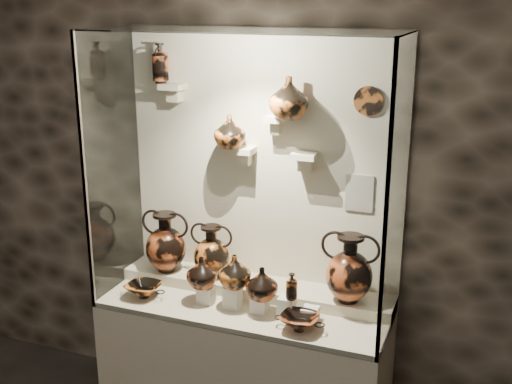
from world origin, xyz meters
TOP-DOWN VIEW (x-y plane):
  - wall_back at (0.00, 2.50)m, footprint 5.00×0.02m
  - plinth at (0.00, 2.18)m, footprint 1.70×0.60m
  - front_tier at (0.00, 2.18)m, footprint 1.68×0.58m
  - rear_tier at (0.00, 2.35)m, footprint 1.70×0.25m
  - back_panel at (0.00, 2.50)m, footprint 1.70×0.03m
  - glass_front at (0.00, 1.88)m, footprint 1.70×0.01m
  - glass_left at (-0.85, 2.18)m, footprint 0.01×0.60m
  - glass_right at (0.85, 2.18)m, footprint 0.01×0.60m
  - glass_top at (0.00, 2.18)m, footprint 1.70×0.60m
  - frame_post_left at (-0.84, 1.89)m, footprint 0.02×0.02m
  - frame_post_right at (0.84, 1.89)m, footprint 0.02×0.02m
  - pedestal_a at (-0.22, 2.13)m, footprint 0.09×0.09m
  - pedestal_b at (-0.05, 2.13)m, footprint 0.09×0.09m
  - pedestal_c at (0.12, 2.13)m, footprint 0.09×0.09m
  - pedestal_d at (0.28, 2.13)m, footprint 0.09×0.09m
  - pedestal_e at (0.42, 2.13)m, footprint 0.09×0.09m
  - bracket_ul at (-0.55, 2.42)m, footprint 0.14×0.12m
  - bracket_ca at (-0.10, 2.42)m, footprint 0.14×0.12m
  - bracket_cb at (0.10, 2.42)m, footprint 0.10×0.12m
  - bracket_cc at (0.28, 2.42)m, footprint 0.14×0.12m
  - amphora_left at (-0.58, 2.32)m, footprint 0.34×0.34m
  - amphora_mid at (-0.28, 2.34)m, footprint 0.32×0.32m
  - amphora_right at (0.59, 2.31)m, footprint 0.36×0.36m
  - jug_a at (-0.24, 2.11)m, footprint 0.18×0.18m
  - jug_b at (-0.03, 2.13)m, footprint 0.24×0.24m
  - jug_c at (0.14, 2.11)m, footprint 0.22×0.22m
  - lekythos_small at (0.31, 2.11)m, footprint 0.08×0.08m
  - kylix_left at (-0.60, 2.05)m, footprint 0.31×0.28m
  - kylix_right at (0.39, 2.01)m, footprint 0.29×0.26m
  - lekythos_tall at (-0.62, 2.42)m, footprint 0.13×0.13m
  - ovoid_vase_a at (-0.16, 2.38)m, footprint 0.22×0.22m
  - ovoid_vase_b at (0.20, 2.36)m, footprint 0.26×0.26m
  - wall_plate at (0.62, 2.47)m, footprint 0.16×0.02m
  - info_placard at (0.59, 2.47)m, footprint 0.16×0.01m

SIDE VIEW (x-z plane):
  - plinth at x=0.00m, z-range 0.00..0.80m
  - front_tier at x=0.00m, z-range 0.80..0.83m
  - rear_tier at x=0.00m, z-range 0.80..0.90m
  - pedestal_e at x=0.42m, z-range 0.83..0.91m
  - pedestal_c at x=0.12m, z-range 0.83..0.92m
  - pedestal_a at x=-0.22m, z-range 0.83..0.93m
  - kylix_left at x=-0.60m, z-range 0.83..0.94m
  - kylix_right at x=0.39m, z-range 0.83..0.94m
  - pedestal_d at x=0.28m, z-range 0.83..0.95m
  - pedestal_b at x=-0.05m, z-range 0.83..0.96m
  - jug_c at x=0.14m, z-range 0.92..1.11m
  - jug_a at x=-0.24m, z-range 0.93..1.12m
  - lekythos_small at x=0.31m, z-range 0.95..1.13m
  - jug_b at x=-0.03m, z-range 0.96..1.16m
  - amphora_mid at x=-0.28m, z-range 0.90..1.23m
  - amphora_left at x=-0.58m, z-range 0.90..1.28m
  - amphora_right at x=0.59m, z-range 0.90..1.30m
  - info_placard at x=0.59m, z-range 1.39..1.60m
  - wall_back at x=0.00m, z-range 0.00..3.20m
  - back_panel at x=0.00m, z-range 0.80..2.40m
  - glass_front at x=0.00m, z-range 0.80..2.40m
  - glass_left at x=-0.85m, z-range 0.80..2.40m
  - glass_right at x=0.85m, z-range 0.80..2.40m
  - frame_post_left at x=-0.84m, z-range 0.80..2.40m
  - frame_post_right at x=0.84m, z-range 0.80..2.40m
  - bracket_ca at x=-0.10m, z-range 1.68..1.72m
  - bracket_cc at x=0.28m, z-range 1.68..1.72m
  - ovoid_vase_a at x=-0.16m, z-range 1.72..1.91m
  - bracket_cb at x=0.10m, z-range 1.88..1.92m
  - wall_plate at x=0.62m, z-range 1.94..2.10m
  - ovoid_vase_b at x=0.20m, z-range 1.92..2.15m
  - bracket_ul at x=-0.55m, z-range 2.03..2.07m
  - lekythos_tall at x=-0.62m, z-range 2.07..2.33m
  - glass_top at x=0.00m, z-range 2.39..2.40m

